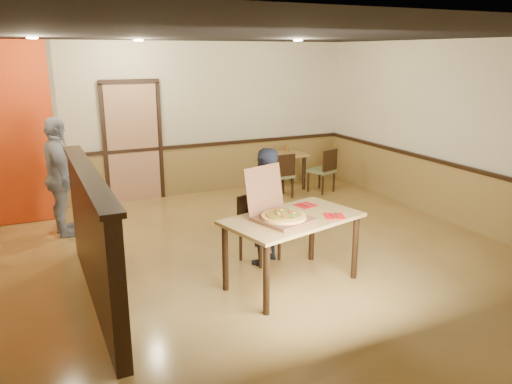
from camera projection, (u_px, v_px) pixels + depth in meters
floor at (256, 261)px, 6.44m from camera, size 7.00×7.00×0.00m
ceiling at (256, 34)px, 5.68m from camera, size 7.00×7.00×0.00m
wall_back at (175, 121)px, 9.11m from camera, size 7.00×0.00×7.00m
wall_right at (467, 135)px, 7.49m from camera, size 0.00×7.00×7.00m
wainscot_back at (178, 171)px, 9.34m from camera, size 7.00×0.04×0.90m
chair_rail_back at (177, 147)px, 9.20m from camera, size 7.00×0.06×0.06m
wainscot_right at (459, 196)px, 7.74m from camera, size 0.04×7.00×0.90m
chair_rail_right at (461, 167)px, 7.60m from camera, size 0.06×7.00×0.06m
back_door at (133, 143)px, 8.85m from camera, size 0.90×0.06×2.10m
booth_partition at (93, 236)px, 5.25m from camera, size 0.20×3.10×1.44m
spot_a at (32, 38)px, 6.32m from camera, size 0.14×0.14×0.02m
spot_b at (139, 40)px, 7.54m from camera, size 0.14×0.14×0.02m
spot_c at (298, 40)px, 7.57m from camera, size 0.14×0.14×0.02m
main_table at (292, 226)px, 5.64m from camera, size 1.70×1.22×0.82m
diner_chair at (256, 225)px, 6.40m from camera, size 0.55×0.55×0.86m
side_chair_left at (282, 174)px, 9.12m from camera, size 0.42×0.42×0.84m
side_chair_right at (324, 169)px, 9.49m from camera, size 0.54×0.54×0.85m
side_table at (287, 162)px, 9.81m from camera, size 0.68×0.68×0.70m
diner at (264, 207)px, 6.22m from camera, size 0.65×0.57×1.49m
passerby at (60, 177)px, 7.15m from camera, size 0.52×1.06×1.74m
pizza_box at (280, 214)px, 5.48m from camera, size 0.70×0.76×0.57m
pizza at (284, 216)px, 5.44m from camera, size 0.60×0.60×0.03m
napkin_near at (334, 216)px, 5.63m from camera, size 0.29×0.29×0.01m
napkin_far at (306, 205)px, 6.02m from camera, size 0.26×0.26×0.01m
condiment at (287, 149)px, 9.86m from camera, size 0.06×0.06×0.14m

